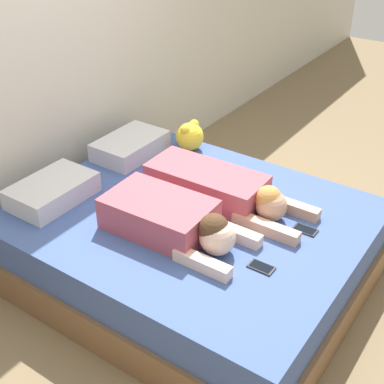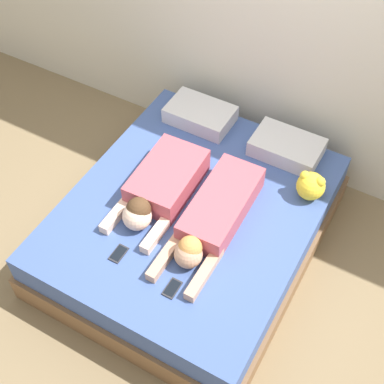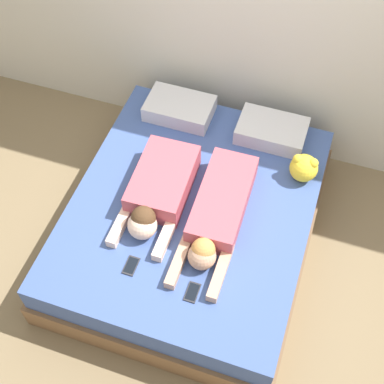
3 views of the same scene
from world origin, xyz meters
TOP-DOWN VIEW (x-y plane):
  - ground_plane at (0.00, 0.00)m, footprint 12.00×12.00m
  - wall_back at (0.00, 1.19)m, footprint 12.00×0.06m
  - bed at (0.00, 0.00)m, footprint 1.75×2.09m
  - pillow_head_left at (-0.38, 0.81)m, footprint 0.53×0.34m
  - pillow_head_right at (0.38, 0.81)m, footprint 0.53×0.34m
  - person_left at (-0.24, -0.04)m, footprint 0.41×0.90m
  - person_right at (0.21, -0.08)m, footprint 0.35×1.10m
  - cell_phone_left at (-0.22, -0.60)m, footprint 0.08×0.14m
  - cell_phone_right at (0.22, -0.65)m, footprint 0.08×0.14m
  - plush_toy at (0.69, 0.50)m, footprint 0.21×0.21m

SIDE VIEW (x-z plane):
  - ground_plane at x=0.00m, z-range 0.00..0.00m
  - bed at x=0.00m, z-range 0.00..0.47m
  - cell_phone_left at x=-0.22m, z-range 0.48..0.49m
  - cell_phone_right at x=0.22m, z-range 0.48..0.49m
  - pillow_head_left at x=-0.38m, z-range 0.48..0.61m
  - pillow_head_right at x=0.38m, z-range 0.48..0.61m
  - person_right at x=0.21m, z-range 0.46..0.68m
  - person_left at x=-0.24m, z-range 0.46..0.69m
  - plush_toy at x=0.69m, z-range 0.48..0.69m
  - wall_back at x=0.00m, z-range 0.00..2.60m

